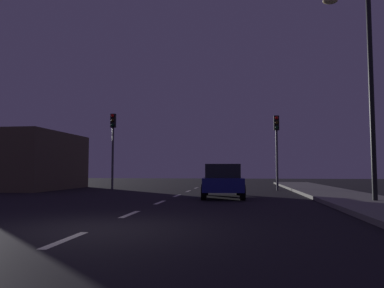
{
  "coord_description": "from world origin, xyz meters",
  "views": [
    {
      "loc": [
        3.07,
        -7.41,
        1.22
      ],
      "look_at": [
        -0.03,
        15.82,
        2.89
      ],
      "focal_mm": 34.47,
      "sensor_mm": 36.0,
      "label": 1
    }
  ],
  "objects": [
    {
      "name": "lane_stripe_sixth",
      "position": [
        0.0,
        17.8,
        0.0
      ],
      "size": [
        0.16,
        1.6,
        0.01
      ],
      "primitive_type": "cube",
      "color": "silver",
      "rests_on": "ground_plane"
    },
    {
      "name": "lane_stripe_seventh",
      "position": [
        0.0,
        21.6,
        0.0
      ],
      "size": [
        0.16,
        1.6,
        0.01
      ],
      "primitive_type": "cube",
      "color": "silver",
      "rests_on": "ground_plane"
    },
    {
      "name": "street_lamp_right",
      "position": [
        7.56,
        6.56,
        4.62
      ],
      "size": [
        1.72,
        0.36,
        7.78
      ],
      "color": "black",
      "rests_on": "ground_plane"
    },
    {
      "name": "lane_stripe_fourth",
      "position": [
        0.0,
        10.2,
        0.0
      ],
      "size": [
        0.16,
        1.6,
        0.01
      ],
      "primitive_type": "cube",
      "color": "silver",
      "rests_on": "ground_plane"
    },
    {
      "name": "traffic_signal_right",
      "position": [
        5.25,
        15.58,
        3.23
      ],
      "size": [
        0.32,
        0.38,
        4.58
      ],
      "color": "#4C4C51",
      "rests_on": "ground_plane"
    },
    {
      "name": "lane_stripe_fifth",
      "position": [
        0.0,
        14.0,
        0.0
      ],
      "size": [
        0.16,
        1.6,
        0.01
      ],
      "primitive_type": "cube",
      "color": "silver",
      "rests_on": "ground_plane"
    },
    {
      "name": "lane_stripe_third",
      "position": [
        0.0,
        6.4,
        0.0
      ],
      "size": [
        0.16,
        1.6,
        0.01
      ],
      "primitive_type": "cube",
      "color": "silver",
      "rests_on": "ground_plane"
    },
    {
      "name": "ground_plane",
      "position": [
        0.0,
        7.0,
        0.0
      ],
      "size": [
        80.0,
        80.0,
        0.0
      ],
      "primitive_type": "plane",
      "color": "black"
    },
    {
      "name": "lane_stripe_nearest",
      "position": [
        0.0,
        -1.2,
        0.0
      ],
      "size": [
        0.16,
        1.6,
        0.01
      ],
      "primitive_type": "cube",
      "color": "silver",
      "rests_on": "ground_plane"
    },
    {
      "name": "sidewalk_curb_right",
      "position": [
        7.5,
        7.0,
        0.07
      ],
      "size": [
        3.0,
        40.0,
        0.15
      ],
      "primitive_type": "cube",
      "color": "gray",
      "rests_on": "ground_plane"
    },
    {
      "name": "lane_stripe_second",
      "position": [
        0.0,
        2.6,
        0.0
      ],
      "size": [
        0.16,
        1.6,
        0.01
      ],
      "primitive_type": "cube",
      "color": "silver",
      "rests_on": "ground_plane"
    },
    {
      "name": "car_stopped_ahead",
      "position": [
        2.23,
        9.24,
        0.75
      ],
      "size": [
        2.04,
        4.21,
        1.49
      ],
      "color": "navy",
      "rests_on": "ground_plane"
    },
    {
      "name": "storefront_left",
      "position": [
        -10.83,
        14.73,
        1.81
      ],
      "size": [
        5.66,
        7.16,
        3.61
      ],
      "primitive_type": "cube",
      "color": "brown",
      "rests_on": "ground_plane"
    },
    {
      "name": "traffic_signal_left",
      "position": [
        -5.2,
        15.58,
        3.44
      ],
      "size": [
        0.32,
        0.38,
        4.9
      ],
      "color": "#4C4C51",
      "rests_on": "ground_plane"
    }
  ]
}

